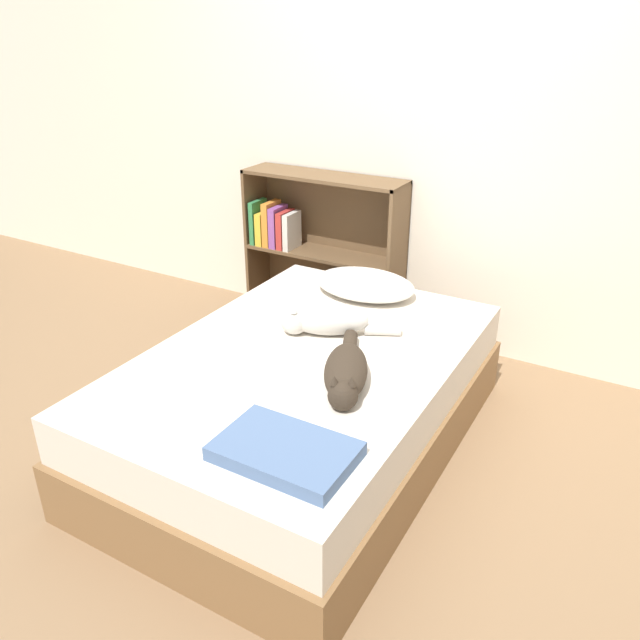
% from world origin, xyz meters
% --- Properties ---
extents(ground_plane, '(8.00, 8.00, 0.00)m').
position_xyz_m(ground_plane, '(0.00, 0.00, 0.00)').
color(ground_plane, '#846647').
extents(wall_back, '(8.00, 0.06, 2.50)m').
position_xyz_m(wall_back, '(0.00, 1.29, 1.25)').
color(wall_back, silver).
rests_on(wall_back, ground_plane).
extents(bed, '(1.22, 1.82, 0.47)m').
position_xyz_m(bed, '(0.00, 0.00, 0.23)').
color(bed, brown).
rests_on(bed, ground_plane).
extents(pillow, '(0.52, 0.37, 0.11)m').
position_xyz_m(pillow, '(-0.06, 0.70, 0.52)').
color(pillow, white).
rests_on(pillow, bed).
extents(cat_light, '(0.50, 0.32, 0.15)m').
position_xyz_m(cat_light, '(-0.02, 0.20, 0.54)').
color(cat_light, beige).
rests_on(cat_light, bed).
extents(cat_dark, '(0.33, 0.55, 0.14)m').
position_xyz_m(cat_dark, '(0.27, -0.14, 0.53)').
color(cat_dark, '#33281E').
rests_on(cat_dark, bed).
extents(bookshelf, '(0.98, 0.26, 0.94)m').
position_xyz_m(bookshelf, '(-0.60, 1.16, 0.49)').
color(bookshelf, brown).
rests_on(bookshelf, ground_plane).
extents(blanket_fold, '(0.44, 0.29, 0.05)m').
position_xyz_m(blanket_fold, '(0.31, -0.62, 0.49)').
color(blanket_fold, '#4C668E').
rests_on(blanket_fold, bed).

